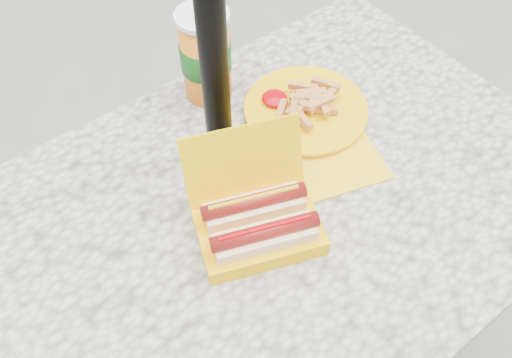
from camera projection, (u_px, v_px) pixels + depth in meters
ground at (265, 347)px, 1.61m from camera, size 60.00×60.00×0.00m
picnic_table at (269, 234)px, 1.10m from camera, size 1.20×0.80×0.75m
umbrella_pole at (209, 3)px, 0.82m from camera, size 0.05×0.05×2.20m
hotdog_box at (258, 222)px, 0.95m from camera, size 0.27×0.26×0.17m
fries_plate at (307, 112)px, 1.15m from camera, size 0.31×0.37×0.05m
soda_cup at (206, 56)px, 1.12m from camera, size 0.11×0.11×0.20m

